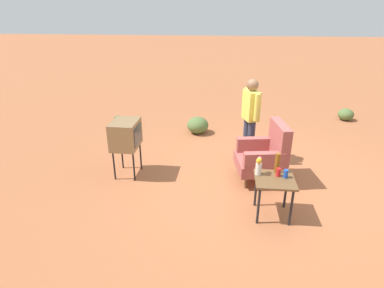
{
  "coord_description": "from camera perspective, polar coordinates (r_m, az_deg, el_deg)",
  "views": [
    {
      "loc": [
        5.15,
        -0.67,
        2.87
      ],
      "look_at": [
        0.04,
        -1.19,
        0.65
      ],
      "focal_mm": 30.05,
      "sensor_mm": 36.0,
      "label": 1
    }
  ],
  "objects": [
    {
      "name": "soda_can_red",
      "position": [
        4.78,
        15.08,
        -4.85
      ],
      "size": [
        0.07,
        0.07,
        0.12
      ],
      "primitive_type": "cylinder",
      "color": "red",
      "rests_on": "side_table"
    },
    {
      "name": "shrub_mid",
      "position": [
        8.75,
        -12.88,
        4.31
      ],
      "size": [
        0.27,
        0.27,
        0.21
      ],
      "primitive_type": "ellipsoid",
      "color": "#475B33",
      "rests_on": "ground"
    },
    {
      "name": "bottle_tall_amber",
      "position": [
        4.85,
        14.91,
        -3.26
      ],
      "size": [
        0.07,
        0.07,
        0.3
      ],
      "primitive_type": "cylinder",
      "color": "brown",
      "rests_on": "side_table"
    },
    {
      "name": "flower_vase",
      "position": [
        4.73,
        11.77,
        -3.69
      ],
      "size": [
        0.15,
        0.09,
        0.27
      ],
      "color": "silver",
      "rests_on": "side_table"
    },
    {
      "name": "person_standing",
      "position": [
        6.26,
        10.31,
        4.99
      ],
      "size": [
        0.54,
        0.33,
        1.64
      ],
      "color": "#2D3347",
      "rests_on": "ground"
    },
    {
      "name": "side_table",
      "position": [
        4.77,
        14.4,
        -6.93
      ],
      "size": [
        0.56,
        0.56,
        0.61
      ],
      "color": "black",
      "rests_on": "ground"
    },
    {
      "name": "soda_can_blue",
      "position": [
        4.77,
        16.31,
        -5.09
      ],
      "size": [
        0.07,
        0.07,
        0.12
      ],
      "primitive_type": "cylinder",
      "color": "blue",
      "rests_on": "side_table"
    },
    {
      "name": "tv_on_stand",
      "position": [
        5.77,
        -11.7,
        1.62
      ],
      "size": [
        0.61,
        0.46,
        1.03
      ],
      "color": "black",
      "rests_on": "ground"
    },
    {
      "name": "armchair",
      "position": [
        5.71,
        12.88,
        -1.8
      ],
      "size": [
        0.87,
        0.89,
        1.06
      ],
      "color": "brown",
      "rests_on": "ground"
    },
    {
      "name": "ground_plane",
      "position": [
        5.94,
        11.6,
        -6.09
      ],
      "size": [
        60.0,
        60.0,
        0.0
      ],
      "primitive_type": "plane",
      "color": "#A05B38"
    },
    {
      "name": "shrub_far",
      "position": [
        9.68,
        25.64,
        4.74
      ],
      "size": [
        0.41,
        0.41,
        0.31
      ],
      "primitive_type": "ellipsoid",
      "color": "#516B38",
      "rests_on": "ground"
    },
    {
      "name": "shrub_near",
      "position": [
        7.81,
        1.03,
        3.36
      ],
      "size": [
        0.52,
        0.52,
        0.4
      ],
      "primitive_type": "ellipsoid",
      "color": "#516B38",
      "rests_on": "ground"
    }
  ]
}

